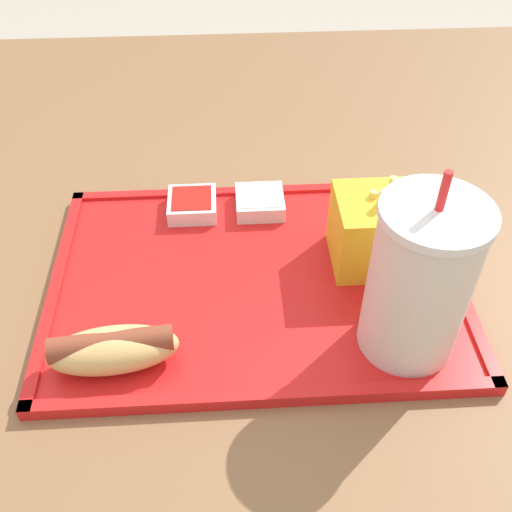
{
  "coord_description": "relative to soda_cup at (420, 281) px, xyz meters",
  "views": [
    {
      "loc": [
        0.02,
        0.47,
        1.22
      ],
      "look_at": [
        -0.01,
        0.03,
        0.8
      ],
      "focal_mm": 42.0,
      "sensor_mm": 36.0,
      "label": 1
    }
  ],
  "objects": [
    {
      "name": "hot_dog_far",
      "position": [
        0.27,
        0.01,
        -0.06
      ],
      "size": [
        0.12,
        0.06,
        0.04
      ],
      "color": "tan",
      "rests_on": "food_tray"
    },
    {
      "name": "food_tray",
      "position": [
        0.13,
        -0.09,
        -0.08
      ],
      "size": [
        0.42,
        0.3,
        0.01
      ],
      "color": "red",
      "rests_on": "dining_table"
    },
    {
      "name": "dining_table",
      "position": [
        0.14,
        -0.13,
        -0.47
      ],
      "size": [
        1.38,
        1.19,
        0.76
      ],
      "color": "brown",
      "rests_on": "ground_plane"
    },
    {
      "name": "sauce_cup_ketchup",
      "position": [
        0.2,
        -0.2,
        -0.07
      ],
      "size": [
        0.06,
        0.06,
        0.02
      ],
      "color": "silver",
      "rests_on": "food_tray"
    },
    {
      "name": "fries_carton",
      "position": [
        0.0,
        -0.11,
        -0.04
      ],
      "size": [
        0.1,
        0.08,
        0.1
      ],
      "color": "gold",
      "rests_on": "food_tray"
    },
    {
      "name": "soda_cup",
      "position": [
        0.0,
        0.0,
        0.0
      ],
      "size": [
        0.09,
        0.09,
        0.19
      ],
      "color": "silver",
      "rests_on": "food_tray"
    },
    {
      "name": "sauce_cup_mayo",
      "position": [
        0.12,
        -0.2,
        -0.07
      ],
      "size": [
        0.06,
        0.06,
        0.02
      ],
      "color": "silver",
      "rests_on": "food_tray"
    }
  ]
}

